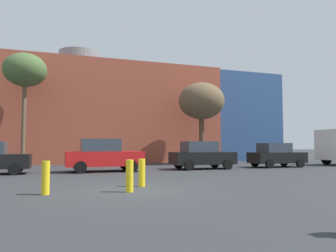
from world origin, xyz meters
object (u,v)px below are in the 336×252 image
at_px(parked_car_3, 202,155).
at_px(bollard_yellow_1, 142,173).
at_px(parked_car_4, 276,155).
at_px(bare_tree_2, 25,71).
at_px(bare_tree_1, 201,102).
at_px(parked_car_2, 103,155).
at_px(bollard_yellow_2, 46,178).
at_px(bollard_yellow_0, 130,176).

relative_size(parked_car_3, bollard_yellow_1, 4.03).
distance_m(parked_car_4, bare_tree_2, 18.59).
height_order(parked_car_4, bare_tree_1, bare_tree_1).
height_order(parked_car_2, parked_car_4, parked_car_2).
relative_size(parked_car_2, parked_car_3, 1.07).
distance_m(bare_tree_1, bollard_yellow_1, 15.44).
relative_size(parked_car_4, bare_tree_1, 0.58).
distance_m(bare_tree_2, bollard_yellow_2, 15.37).
bearing_deg(parked_car_3, parked_car_2, 180.00).
height_order(bollard_yellow_0, bollard_yellow_2, bollard_yellow_0).
xyz_separation_m(parked_car_4, bollard_yellow_1, (-11.50, -7.37, -0.33)).
distance_m(parked_car_4, bollard_yellow_1, 13.66).
bearing_deg(bare_tree_1, parked_car_4, -55.56).
bearing_deg(parked_car_3, bare_tree_1, 65.13).
bearing_deg(parked_car_3, bollard_yellow_0, -127.14).
xyz_separation_m(bare_tree_1, bollard_yellow_1, (-8.10, -12.32, -4.58)).
bearing_deg(bollard_yellow_0, bare_tree_1, 56.97).
xyz_separation_m(parked_car_2, bare_tree_1, (8.52, 4.96, 4.15)).
xyz_separation_m(parked_car_3, bare_tree_1, (2.30, 4.96, 4.21)).
height_order(parked_car_2, bare_tree_1, bare_tree_1).
distance_m(parked_car_3, bollard_yellow_2, 12.31).
xyz_separation_m(bare_tree_1, bare_tree_2, (-13.32, 0.64, 1.65)).
bearing_deg(bollard_yellow_1, parked_car_3, 51.77).
bearing_deg(parked_car_2, bare_tree_1, 30.18).
relative_size(bare_tree_2, bollard_yellow_2, 7.83).
bearing_deg(bare_tree_1, bollard_yellow_1, -123.32).
bearing_deg(bollard_yellow_0, parked_car_2, 88.03).
distance_m(parked_car_2, parked_car_4, 11.92).
xyz_separation_m(parked_car_2, bollard_yellow_1, (0.42, -7.37, -0.43)).
relative_size(parked_car_4, bare_tree_2, 0.48).
height_order(parked_car_4, bare_tree_2, bare_tree_2).
distance_m(parked_car_4, bare_tree_1, 7.36).
bearing_deg(bare_tree_1, parked_car_3, -114.87).
relative_size(bare_tree_1, bollard_yellow_0, 6.42).
relative_size(parked_car_2, bollard_yellow_0, 4.22).
distance_m(parked_car_2, bollard_yellow_0, 8.63).
xyz_separation_m(parked_car_2, parked_car_3, (6.23, -0.00, -0.06)).
xyz_separation_m(parked_car_2, bare_tree_2, (-4.80, 5.59, 5.80)).
xyz_separation_m(parked_car_3, bollard_yellow_0, (-6.52, -8.61, -0.36)).
bearing_deg(parked_car_4, parked_car_2, 180.00).
xyz_separation_m(bare_tree_1, bollard_yellow_2, (-11.36, -13.28, -4.58)).
height_order(parked_car_2, parked_car_3, parked_car_2).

